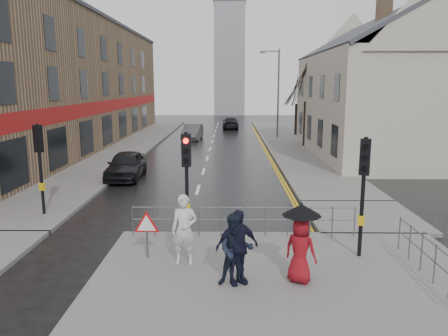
{
  "coord_description": "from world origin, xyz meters",
  "views": [
    {
      "loc": [
        1.49,
        -12.78,
        4.92
      ],
      "look_at": [
        1.28,
        5.12,
        1.51
      ],
      "focal_mm": 35.0,
      "sensor_mm": 36.0,
      "label": 1
    }
  ],
  "objects_px": {
    "pedestrian_d": "(237,247)",
    "car_parked": "(126,165)",
    "pedestrian_b": "(236,250)",
    "car_mid": "(193,132)",
    "pedestrian_a": "(184,230)",
    "pedestrian_with_umbrella": "(301,239)"
  },
  "relations": [
    {
      "from": "pedestrian_with_umbrella",
      "to": "pedestrian_d",
      "type": "bearing_deg",
      "value": -176.71
    },
    {
      "from": "pedestrian_b",
      "to": "car_mid",
      "type": "height_order",
      "value": "pedestrian_b"
    },
    {
      "from": "pedestrian_a",
      "to": "car_mid",
      "type": "bearing_deg",
      "value": 94.27
    },
    {
      "from": "pedestrian_d",
      "to": "pedestrian_b",
      "type": "bearing_deg",
      "value": -130.16
    },
    {
      "from": "car_mid",
      "to": "pedestrian_with_umbrella",
      "type": "bearing_deg",
      "value": -76.34
    },
    {
      "from": "pedestrian_with_umbrella",
      "to": "pedestrian_a",
      "type": "bearing_deg",
      "value": 159.35
    },
    {
      "from": "car_parked",
      "to": "car_mid",
      "type": "height_order",
      "value": "car_parked"
    },
    {
      "from": "pedestrian_b",
      "to": "car_mid",
      "type": "bearing_deg",
      "value": 96.32
    },
    {
      "from": "pedestrian_b",
      "to": "pedestrian_a",
      "type": "bearing_deg",
      "value": 136.22
    },
    {
      "from": "pedestrian_a",
      "to": "car_mid",
      "type": "relative_size",
      "value": 0.45
    },
    {
      "from": "pedestrian_d",
      "to": "car_mid",
      "type": "relative_size",
      "value": 0.43
    },
    {
      "from": "pedestrian_with_umbrella",
      "to": "pedestrian_b",
      "type": "bearing_deg",
      "value": -173.45
    },
    {
      "from": "pedestrian_b",
      "to": "pedestrian_with_umbrella",
      "type": "xyz_separation_m",
      "value": [
        1.58,
        0.18,
        0.21
      ]
    },
    {
      "from": "pedestrian_a",
      "to": "car_parked",
      "type": "bearing_deg",
      "value": 110.27
    },
    {
      "from": "pedestrian_a",
      "to": "pedestrian_d",
      "type": "height_order",
      "value": "pedestrian_a"
    },
    {
      "from": "pedestrian_a",
      "to": "pedestrian_d",
      "type": "distance_m",
      "value": 1.84
    },
    {
      "from": "pedestrian_with_umbrella",
      "to": "car_parked",
      "type": "bearing_deg",
      "value": 119.7
    },
    {
      "from": "pedestrian_d",
      "to": "car_parked",
      "type": "relative_size",
      "value": 0.43
    },
    {
      "from": "pedestrian_a",
      "to": "car_mid",
      "type": "distance_m",
      "value": 28.68
    },
    {
      "from": "pedestrian_a",
      "to": "pedestrian_b",
      "type": "bearing_deg",
      "value": -43.42
    },
    {
      "from": "pedestrian_b",
      "to": "car_parked",
      "type": "xyz_separation_m",
      "value": [
        -5.66,
        12.87,
        -0.3
      ]
    },
    {
      "from": "car_parked",
      "to": "car_mid",
      "type": "relative_size",
      "value": 1.0
    }
  ]
}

